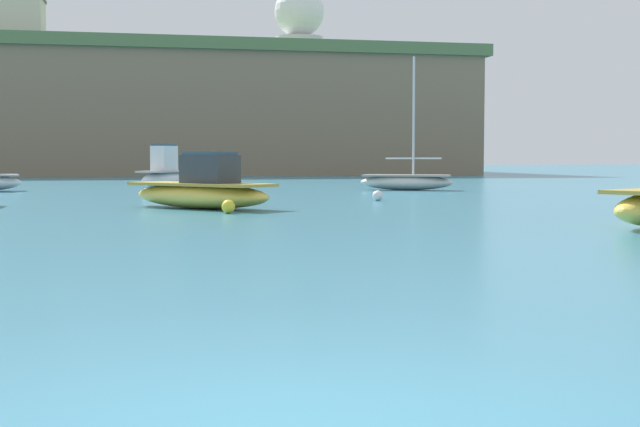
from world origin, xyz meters
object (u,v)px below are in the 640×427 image
object	(u,v)px
boat_near_centre	(167,176)
mooring_buoy_middle	(228,207)
boat_near_left	(406,181)
boat_mid_centre	(202,190)
mooring_buoy_inner	(378,196)
mooring_buoy_outer	(147,193)
radar_dome	(299,25)
station_building_east	(19,22)

from	to	relation	value
boat_near_centre	mooring_buoy_middle	world-z (taller)	boat_near_centre
boat_near_left	mooring_buoy_middle	size ratio (longest dim) A/B	16.55
boat_near_left	mooring_buoy_middle	distance (m)	21.28
boat_mid_centre	mooring_buoy_inner	world-z (taller)	boat_mid_centre
boat_mid_centre	mooring_buoy_inner	bearing A→B (deg)	27.26
mooring_buoy_middle	mooring_buoy_outer	size ratio (longest dim) A/B	1.00
mooring_buoy_inner	mooring_buoy_outer	size ratio (longest dim) A/B	1.00
boat_near_centre	radar_dome	world-z (taller)	radar_dome
boat_mid_centre	boat_near_centre	bearing A→B (deg)	92.11
boat_near_left	boat_mid_centre	size ratio (longest dim) A/B	1.23
boat_near_left	boat_near_centre	distance (m)	13.24
boat_near_left	mooring_buoy_inner	distance (m)	12.06
boat_mid_centre	mooring_buoy_middle	world-z (taller)	boat_mid_centre
mooring_buoy_inner	station_building_east	world-z (taller)	station_building_east
boat_near_centre	mooring_buoy_outer	size ratio (longest dim) A/B	10.55
station_building_east	mooring_buoy_middle	bearing A→B (deg)	-77.61
boat_near_centre	mooring_buoy_outer	distance (m)	9.72
boat_near_centre	station_building_east	xyz separation A→B (m)	(-13.64, 47.03, 15.14)
boat_near_left	boat_near_centre	bearing A→B (deg)	166.42
boat_near_left	radar_dome	distance (m)	63.52
mooring_buoy_inner	mooring_buoy_middle	xyz separation A→B (m)	(-6.85, -6.75, 0.00)
boat_mid_centre	station_building_east	distance (m)	68.37
boat_near_left	station_building_east	distance (m)	58.78
mooring_buoy_outer	station_building_east	bearing A→B (deg)	102.38
boat_mid_centre	mooring_buoy_inner	xyz separation A→B (m)	(7.48, 3.85, -0.42)
boat_mid_centre	mooring_buoy_middle	size ratio (longest dim) A/B	13.47
mooring_buoy_inner	radar_dome	world-z (taller)	radar_dome
boat_mid_centre	radar_dome	distance (m)	79.66
boat_near_left	mooring_buoy_inner	bearing A→B (deg)	-113.07
boat_mid_centre	mooring_buoy_middle	distance (m)	2.99
mooring_buoy_inner	station_building_east	size ratio (longest dim) A/B	0.08
boat_mid_centre	radar_dome	bearing A→B (deg)	77.07
boat_near_left	mooring_buoy_middle	world-z (taller)	boat_near_left
mooring_buoy_middle	radar_dome	distance (m)	82.38
boat_near_left	boat_mid_centre	world-z (taller)	boat_near_left
mooring_buoy_middle	station_building_east	xyz separation A→B (m)	(-14.93, 67.98, 15.72)
radar_dome	mooring_buoy_middle	bearing A→B (deg)	-102.03
boat_mid_centre	radar_dome	size ratio (longest dim) A/B	0.62
boat_near_centre	mooring_buoy_inner	world-z (taller)	boat_near_centre
boat_near_left	boat_mid_centre	distance (m)	19.30
mooring_buoy_middle	station_building_east	bearing A→B (deg)	102.39
boat_near_centre	boat_mid_centre	distance (m)	18.07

